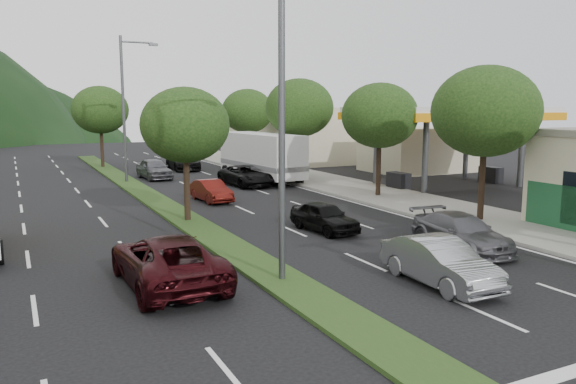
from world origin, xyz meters
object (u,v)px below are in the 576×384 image
car_queue_b (461,232)px  suv_maroon (167,260)px  tree_r_d (299,108)px  streetlight_near (288,95)px  tree_med_near (185,125)px  tree_med_far (100,110)px  car_queue_e (154,169)px  tree_r_e (248,111)px  motorhome (261,156)px  sedan_silver (440,262)px  car_queue_a (324,217)px  tree_r_c (380,116)px  tree_r_b (485,111)px  streetlight_mid (126,102)px  car_queue_d (246,176)px  car_queue_c (211,191)px  car_queue_f (183,161)px

car_queue_b → suv_maroon: bearing=-178.4°
tree_r_d → streetlight_near: streetlight_near is taller
tree_med_near → tree_med_far: tree_med_far is taller
suv_maroon → car_queue_e: size_ratio=1.25×
tree_r_e → motorhome: tree_r_e is taller
sedan_silver → tree_med_far: bearing=98.1°
tree_med_far → car_queue_a: 31.12m
streetlight_near → motorhome: size_ratio=1.12×
tree_med_far → car_queue_e: 10.67m
tree_r_c → car_queue_b: (-4.41, -11.46, -4.08)m
tree_r_d → motorhome: tree_r_d is taller
car_queue_a → motorhome: (4.34, 16.58, 1.17)m
tree_r_b → tree_r_e: (0.00, 28.00, -0.14)m
streetlight_mid → suv_maroon: bearing=-98.1°
tree_r_e → streetlight_mid: streetlight_mid is taller
sedan_silver → motorhome: bearing=80.6°
tree_r_c → streetlight_mid: size_ratio=0.65×
car_queue_d → tree_med_far: bearing=107.8°
tree_r_d → tree_r_e: size_ratio=1.07×
tree_r_c → streetlight_mid: bearing=132.2°
car_queue_c → motorhome: (6.19, 7.13, 1.20)m
tree_r_e → car_queue_f: 7.44m
tree_r_e → tree_med_far: 12.65m
tree_r_d → suv_maroon: bearing=-126.1°
car_queue_e → tree_r_d: bearing=-29.1°
tree_med_near → streetlight_mid: size_ratio=0.60×
car_queue_e → car_queue_f: (3.56, 5.00, -0.01)m
sedan_silver → car_queue_b: size_ratio=0.92×
car_queue_c → streetlight_near: bearing=-104.0°
streetlight_near → streetlight_mid: size_ratio=1.00×
car_queue_c → car_queue_d: car_queue_d is taller
car_queue_b → car_queue_c: car_queue_b is taller
car_queue_d → tree_r_c: bearing=-63.3°
sedan_silver → car_queue_d: bearing=84.7°
car_queue_d → car_queue_b: bearing=-93.8°
car_queue_c → car_queue_b: bearing=-75.8°
tree_r_e → car_queue_e: 11.92m
streetlight_near → suv_maroon: 6.01m
tree_r_c → tree_med_far: bearing=116.6°
tree_med_far → tree_r_b: bearing=-69.4°
tree_med_near → sedan_silver: bearing=-71.6°
sedan_silver → car_queue_d: 22.46m
tree_r_e → tree_med_far: tree_med_far is taller
sedan_silver → motorhome: 24.93m
streetlight_mid → sedan_silver: 27.99m
car_queue_d → tree_med_near: bearing=-130.5°
suv_maroon → car_queue_a: (7.82, 4.31, -0.14)m
tree_r_c → streetlight_near: 16.85m
sedan_silver → car_queue_f: bearing=89.0°
sedan_silver → suv_maroon: suv_maroon is taller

